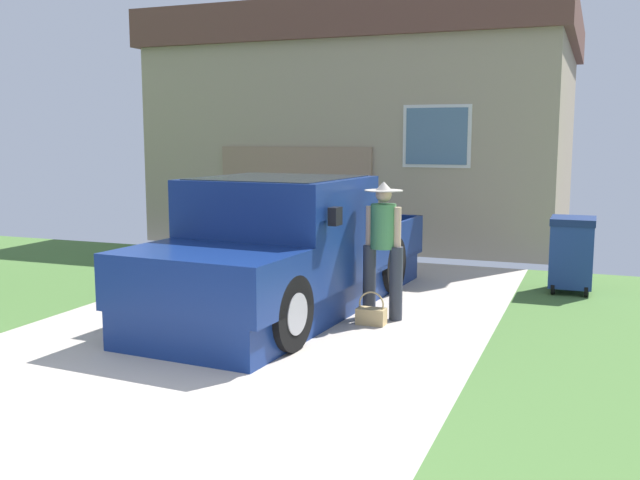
{
  "coord_description": "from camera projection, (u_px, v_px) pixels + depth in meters",
  "views": [
    {
      "loc": [
        3.62,
        -3.29,
        2.21
      ],
      "look_at": [
        0.36,
        5.14,
        0.9
      ],
      "focal_mm": 40.46,
      "sensor_mm": 36.0,
      "label": 1
    }
  ],
  "objects": [
    {
      "name": "house_with_garage",
      "position": [
        380.0,
        127.0,
        16.75
      ],
      "size": [
        8.61,
        7.14,
        4.77
      ],
      "color": "tan",
      "rests_on": "ground"
    },
    {
      "name": "wheeled_trash_bin",
      "position": [
        572.0,
        252.0,
        10.23
      ],
      "size": [
        0.6,
        0.72,
        1.07
      ],
      "color": "navy",
      "rests_on": "ground"
    },
    {
      "name": "person_with_hat",
      "position": [
        383.0,
        244.0,
        8.68
      ],
      "size": [
        0.5,
        0.46,
        1.67
      ],
      "rotation": [
        0.0,
        0.0,
        -3.22
      ],
      "color": "#333842",
      "rests_on": "ground"
    },
    {
      "name": "pickup_truck",
      "position": [
        279.0,
        254.0,
        8.99
      ],
      "size": [
        2.26,
        5.26,
        1.71
      ],
      "rotation": [
        0.0,
        0.0,
        3.07
      ],
      "color": "navy",
      "rests_on": "ground"
    },
    {
      "name": "handbag",
      "position": [
        371.0,
        315.0,
        8.51
      ],
      "size": [
        0.34,
        0.19,
        0.4
      ],
      "color": "tan",
      "rests_on": "ground"
    }
  ]
}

